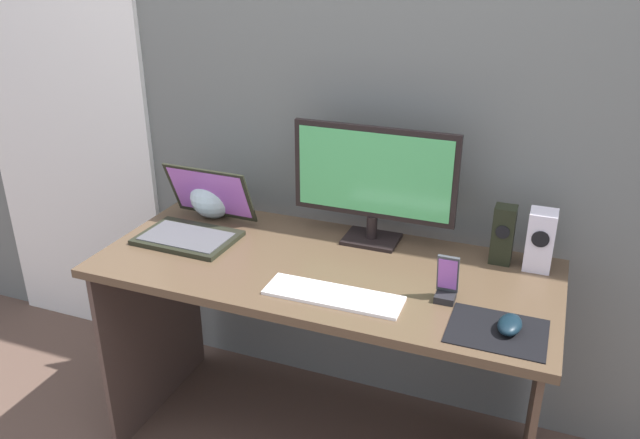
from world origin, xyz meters
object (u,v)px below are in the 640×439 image
object	(u,v)px
mouse	(510,324)
phone_in_dock	(447,284)
speaker_right	(540,240)
fishbowl	(213,195)
keyboard_external	(333,296)
monitor	(373,180)
laptop	(196,222)
speaker_near_monitor	(503,235)

from	to	relation	value
mouse	phone_in_dock	size ratio (longest dim) A/B	0.72
speaker_right	phone_in_dock	size ratio (longest dim) A/B	1.36
fishbowl	keyboard_external	bearing A→B (deg)	-32.36
monitor	phone_in_dock	bearing A→B (deg)	-43.18
speaker_right	laptop	world-z (taller)	laptop
keyboard_external	phone_in_dock	world-z (taller)	phone_in_dock
speaker_right	keyboard_external	bearing A→B (deg)	-142.97
monitor	fishbowl	world-z (taller)	monitor
speaker_right	phone_in_dock	distance (m)	0.37
speaker_near_monitor	phone_in_dock	world-z (taller)	speaker_near_monitor
monitor	phone_in_dock	size ratio (longest dim) A/B	3.91
laptop	fishbowl	size ratio (longest dim) A/B	1.95
phone_in_dock	keyboard_external	bearing A→B (deg)	-160.96
phone_in_dock	mouse	bearing A→B (deg)	-28.08
fishbowl	phone_in_dock	size ratio (longest dim) A/B	1.22
speaker_near_monitor	phone_in_dock	distance (m)	0.32
speaker_right	speaker_near_monitor	size ratio (longest dim) A/B	1.01
laptop	phone_in_dock	size ratio (longest dim) A/B	2.37
speaker_near_monitor	keyboard_external	size ratio (longest dim) A/B	0.47
speaker_right	keyboard_external	size ratio (longest dim) A/B	0.48
monitor	phone_in_dock	distance (m)	0.45
speaker_right	laptop	distance (m)	1.12
keyboard_external	phone_in_dock	distance (m)	0.32
laptop	fishbowl	world-z (taller)	laptop
keyboard_external	speaker_right	bearing A→B (deg)	36.33
monitor	mouse	bearing A→B (deg)	-38.18
speaker_near_monitor	phone_in_dock	bearing A→B (deg)	-111.41
mouse	phone_in_dock	bearing A→B (deg)	156.90
monitor	speaker_right	xyz separation A→B (m)	(0.53, 0.00, -0.12)
speaker_near_monitor	laptop	xyz separation A→B (m)	(-0.99, -0.17, -0.05)
speaker_near_monitor	fishbowl	xyz separation A→B (m)	(-1.02, -0.01, -0.01)
monitor	speaker_near_monitor	xyz separation A→B (m)	(0.42, 0.00, -0.12)
laptop	mouse	size ratio (longest dim) A/B	3.28
laptop	keyboard_external	bearing A→B (deg)	-20.92
monitor	speaker_near_monitor	bearing A→B (deg)	0.49
phone_in_dock	speaker_right	bearing A→B (deg)	52.41
monitor	speaker_right	distance (m)	0.54
speaker_near_monitor	keyboard_external	xyz separation A→B (m)	(-0.41, -0.39, -0.09)
monitor	keyboard_external	bearing A→B (deg)	-88.80
laptop	fishbowl	xyz separation A→B (m)	(-0.02, 0.16, 0.04)
speaker_right	keyboard_external	xyz separation A→B (m)	(-0.52, -0.39, -0.09)
laptop	mouse	bearing A→B (deg)	-11.60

